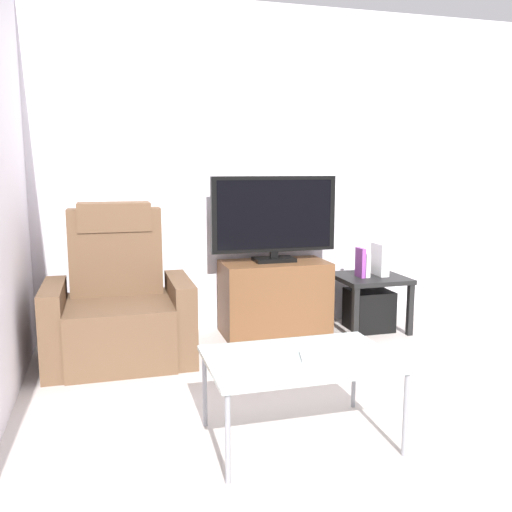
# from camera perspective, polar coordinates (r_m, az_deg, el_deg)

# --- Properties ---
(ground_plane) EXTENTS (6.40, 6.40, 0.00)m
(ground_plane) POSITION_cam_1_polar(r_m,az_deg,el_deg) (3.70, 6.37, -11.79)
(ground_plane) COLOR #BCB2AD
(wall_back) EXTENTS (6.40, 0.06, 2.60)m
(wall_back) POSITION_cam_1_polar(r_m,az_deg,el_deg) (4.52, 1.26, 8.93)
(wall_back) COLOR silver
(wall_back) RESTS_ON ground
(tv_stand) EXTENTS (0.84, 0.45, 0.59)m
(tv_stand) POSITION_cam_1_polar(r_m,az_deg,el_deg) (4.36, 1.96, -4.40)
(tv_stand) COLOR brown
(tv_stand) RESTS_ON ground
(television) EXTENTS (1.01, 0.20, 0.67)m
(television) POSITION_cam_1_polar(r_m,az_deg,el_deg) (4.27, 1.93, 4.13)
(television) COLOR black
(television) RESTS_ON tv_stand
(recliner_armchair) EXTENTS (0.98, 0.78, 1.08)m
(recliner_armchair) POSITION_cam_1_polar(r_m,az_deg,el_deg) (3.91, -14.21, -5.14)
(recliner_armchair) COLOR brown
(recliner_armchair) RESTS_ON ground
(side_table) EXTENTS (0.54, 0.54, 0.45)m
(side_table) POSITION_cam_1_polar(r_m,az_deg,el_deg) (4.56, 11.83, -2.92)
(side_table) COLOR black
(side_table) RESTS_ON ground
(subwoofer_box) EXTENTS (0.33, 0.33, 0.33)m
(subwoofer_box) POSITION_cam_1_polar(r_m,az_deg,el_deg) (4.61, 11.74, -5.52)
(subwoofer_box) COLOR black
(subwoofer_box) RESTS_ON ground
(book_leftmost) EXTENTS (0.03, 0.13, 0.24)m
(book_leftmost) POSITION_cam_1_polar(r_m,az_deg,el_deg) (4.46, 10.89, -0.68)
(book_leftmost) COLOR purple
(book_leftmost) RESTS_ON side_table
(book_middle) EXTENTS (0.04, 0.12, 0.20)m
(book_middle) POSITION_cam_1_polar(r_m,az_deg,el_deg) (4.48, 11.39, -0.88)
(book_middle) COLOR white
(book_middle) RESTS_ON side_table
(game_console) EXTENTS (0.07, 0.20, 0.26)m
(game_console) POSITION_cam_1_polar(r_m,az_deg,el_deg) (4.57, 12.86, -0.33)
(game_console) COLOR white
(game_console) RESTS_ON side_table
(coffee_table) EXTENTS (0.90, 0.60, 0.43)m
(coffee_table) POSITION_cam_1_polar(r_m,az_deg,el_deg) (2.68, 4.65, -11.05)
(coffee_table) COLOR #B2C6C1
(coffee_table) RESTS_ON ground
(cell_phone) EXTENTS (0.11, 0.16, 0.01)m
(cell_phone) POSITION_cam_1_polar(r_m,az_deg,el_deg) (2.66, 5.46, -10.46)
(cell_phone) COLOR #B7B7BC
(cell_phone) RESTS_ON coffee_table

